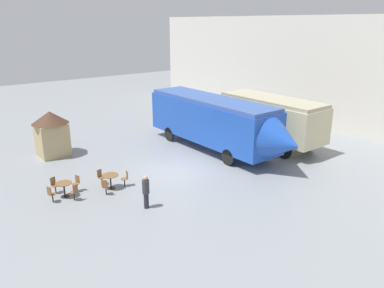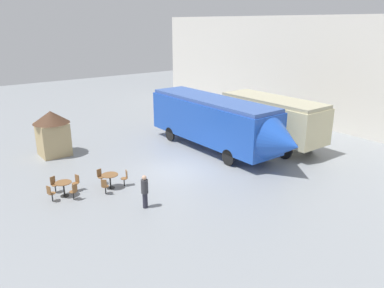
{
  "view_description": "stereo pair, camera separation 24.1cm",
  "coord_description": "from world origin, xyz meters",
  "px_view_note": "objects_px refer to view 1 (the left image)",
  "views": [
    {
      "loc": [
        16.97,
        -11.95,
        8.47
      ],
      "look_at": [
        0.45,
        1.0,
        1.6
      ],
      "focal_mm": 35.0,
      "sensor_mm": 36.0,
      "label": 1
    },
    {
      "loc": [
        17.12,
        -11.76,
        8.47
      ],
      "look_at": [
        0.45,
        1.0,
        1.6
      ],
      "focal_mm": 35.0,
      "sensor_mm": 36.0,
      "label": 2
    }
  ],
  "objects_px": {
    "passenger_coach_vintage": "(271,117)",
    "streamlined_locomotive": "(219,122)",
    "cafe_table_near": "(64,186)",
    "visitor_person": "(146,191)",
    "ticket_kiosk": "(51,131)",
    "cafe_table_mid": "(110,178)",
    "cafe_chair_0": "(51,193)"
  },
  "relations": [
    {
      "from": "visitor_person",
      "to": "ticket_kiosk",
      "type": "xyz_separation_m",
      "value": [
        -10.15,
        -0.96,
        0.77
      ]
    },
    {
      "from": "cafe_table_mid",
      "to": "cafe_chair_0",
      "type": "height_order",
      "value": "cafe_chair_0"
    },
    {
      "from": "cafe_chair_0",
      "to": "visitor_person",
      "type": "xyz_separation_m",
      "value": [
        3.34,
        3.39,
        0.39
      ]
    },
    {
      "from": "streamlined_locomotive",
      "to": "ticket_kiosk",
      "type": "height_order",
      "value": "streamlined_locomotive"
    },
    {
      "from": "cafe_chair_0",
      "to": "visitor_person",
      "type": "relative_size",
      "value": 0.52
    },
    {
      "from": "cafe_table_near",
      "to": "passenger_coach_vintage",
      "type": "bearing_deg",
      "value": 86.48
    },
    {
      "from": "passenger_coach_vintage",
      "to": "cafe_table_mid",
      "type": "distance_m",
      "value": 12.36
    },
    {
      "from": "streamlined_locomotive",
      "to": "ticket_kiosk",
      "type": "xyz_separation_m",
      "value": [
        -6.1,
        -9.19,
        -0.42
      ]
    },
    {
      "from": "cafe_table_mid",
      "to": "visitor_person",
      "type": "xyz_separation_m",
      "value": [
        3.04,
        0.34,
        0.29
      ]
    },
    {
      "from": "cafe_table_near",
      "to": "cafe_table_mid",
      "type": "bearing_deg",
      "value": 76.74
    },
    {
      "from": "cafe_table_mid",
      "to": "ticket_kiosk",
      "type": "bearing_deg",
      "value": -175.04
    },
    {
      "from": "cafe_chair_0",
      "to": "visitor_person",
      "type": "distance_m",
      "value": 4.77
    },
    {
      "from": "passenger_coach_vintage",
      "to": "cafe_table_near",
      "type": "distance_m",
      "value": 14.67
    },
    {
      "from": "cafe_table_mid",
      "to": "ticket_kiosk",
      "type": "height_order",
      "value": "ticket_kiosk"
    },
    {
      "from": "cafe_table_mid",
      "to": "visitor_person",
      "type": "bearing_deg",
      "value": 6.43
    },
    {
      "from": "passenger_coach_vintage",
      "to": "streamlined_locomotive",
      "type": "height_order",
      "value": "streamlined_locomotive"
    },
    {
      "from": "passenger_coach_vintage",
      "to": "cafe_chair_0",
      "type": "distance_m",
      "value": 15.4
    },
    {
      "from": "streamlined_locomotive",
      "to": "visitor_person",
      "type": "relative_size",
      "value": 7.56
    },
    {
      "from": "cafe_chair_0",
      "to": "ticket_kiosk",
      "type": "distance_m",
      "value": 7.33
    },
    {
      "from": "cafe_table_mid",
      "to": "cafe_chair_0",
      "type": "xyz_separation_m",
      "value": [
        -0.29,
        -3.04,
        -0.11
      ]
    },
    {
      "from": "cafe_table_mid",
      "to": "cafe_table_near",
      "type": "bearing_deg",
      "value": -103.26
    },
    {
      "from": "cafe_table_mid",
      "to": "cafe_chair_0",
      "type": "bearing_deg",
      "value": -95.49
    },
    {
      "from": "cafe_table_near",
      "to": "streamlined_locomotive",
      "type": "bearing_deg",
      "value": 92.43
    },
    {
      "from": "cafe_table_near",
      "to": "cafe_table_mid",
      "type": "xyz_separation_m",
      "value": [
        0.54,
        2.3,
        0.03
      ]
    },
    {
      "from": "cafe_table_near",
      "to": "cafe_chair_0",
      "type": "height_order",
      "value": "cafe_chair_0"
    },
    {
      "from": "cafe_table_near",
      "to": "ticket_kiosk",
      "type": "distance_m",
      "value": 6.86
    },
    {
      "from": "cafe_table_mid",
      "to": "ticket_kiosk",
      "type": "xyz_separation_m",
      "value": [
        -7.11,
        -0.62,
        1.05
      ]
    },
    {
      "from": "cafe_table_mid",
      "to": "ticket_kiosk",
      "type": "relative_size",
      "value": 0.29
    },
    {
      "from": "passenger_coach_vintage",
      "to": "visitor_person",
      "type": "distance_m",
      "value": 12.28
    },
    {
      "from": "cafe_table_near",
      "to": "cafe_chair_0",
      "type": "relative_size",
      "value": 0.95
    },
    {
      "from": "streamlined_locomotive",
      "to": "cafe_table_near",
      "type": "distance_m",
      "value": 10.99
    },
    {
      "from": "cafe_table_near",
      "to": "visitor_person",
      "type": "distance_m",
      "value": 4.46
    }
  ]
}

